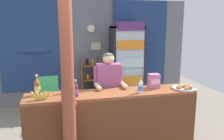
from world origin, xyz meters
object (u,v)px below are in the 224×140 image
at_px(soda_bottle_orange_soda, 65,87).
at_px(soda_bottle_water, 141,86).
at_px(plastic_lawn_chair, 50,93).
at_px(drink_fridge, 127,61).
at_px(pastry_tray, 184,88).
at_px(stall_counter, 114,120).
at_px(shopkeeper, 109,87).
at_px(bottle_shelf_rack, 90,81).
at_px(banana_bunch, 41,95).
at_px(soda_bottle_grape_soda, 76,89).
at_px(snack_box_wafer, 154,81).
at_px(timber_post, 68,89).
at_px(soda_bottle_iced_tea, 37,87).

distance_m(soda_bottle_orange_soda, soda_bottle_water, 1.14).
height_order(plastic_lawn_chair, soda_bottle_orange_soda, soda_bottle_orange_soda).
height_order(drink_fridge, soda_bottle_water, drink_fridge).
bearing_deg(pastry_tray, drink_fridge, 97.59).
relative_size(stall_counter, shopkeeper, 1.67).
height_order(bottle_shelf_rack, banana_bunch, bottle_shelf_rack).
bearing_deg(bottle_shelf_rack, soda_bottle_water, -79.74).
distance_m(soda_bottle_grape_soda, pastry_tray, 1.71).
bearing_deg(drink_fridge, bottle_shelf_rack, 168.79).
bearing_deg(snack_box_wafer, soda_bottle_water, -144.82).
height_order(timber_post, plastic_lawn_chair, timber_post).
relative_size(plastic_lawn_chair, snack_box_wafer, 3.75).
height_order(stall_counter, drink_fridge, drink_fridge).
bearing_deg(pastry_tray, bottle_shelf_rack, 116.52).
xyz_separation_m(soda_bottle_orange_soda, pastry_tray, (1.86, -0.20, -0.07)).
xyz_separation_m(timber_post, soda_bottle_water, (1.09, 0.29, -0.12)).
xyz_separation_m(soda_bottle_orange_soda, banana_bunch, (-0.34, -0.23, -0.03)).
height_order(soda_bottle_water, banana_bunch, soda_bottle_water).
bearing_deg(stall_counter, timber_post, -155.27).
relative_size(drink_fridge, snack_box_wafer, 8.93).
xyz_separation_m(timber_post, soda_bottle_orange_soda, (-0.03, 0.52, -0.13)).
height_order(shopkeeper, soda_bottle_grape_soda, shopkeeper).
distance_m(timber_post, soda_bottle_grape_soda, 0.38).
relative_size(timber_post, soda_bottle_orange_soda, 11.59).
relative_size(stall_counter, plastic_lawn_chair, 3.01).
height_order(soda_bottle_orange_soda, soda_bottle_water, soda_bottle_water).
bearing_deg(shopkeeper, soda_bottle_iced_tea, -166.65).
bearing_deg(soda_bottle_grape_soda, timber_post, -109.48).
xyz_separation_m(timber_post, bottle_shelf_rack, (0.65, 2.68, -0.60)).
xyz_separation_m(bottle_shelf_rack, pastry_tray, (1.18, -2.36, 0.40)).
distance_m(timber_post, banana_bunch, 0.49).
bearing_deg(timber_post, soda_bottle_grape_soda, 70.52).
bearing_deg(bottle_shelf_rack, shopkeeper, -88.47).
distance_m(drink_fridge, soda_bottle_water, 2.26).
bearing_deg(bottle_shelf_rack, banana_bunch, -113.02).
distance_m(plastic_lawn_chair, soda_bottle_iced_tea, 1.84).
height_order(soda_bottle_water, pastry_tray, soda_bottle_water).
bearing_deg(shopkeeper, pastry_tray, -22.57).
bearing_deg(banana_bunch, snack_box_wafer, 6.88).
xyz_separation_m(soda_bottle_grape_soda, banana_bunch, (-0.48, -0.05, -0.04)).
height_order(plastic_lawn_chair, banana_bunch, banana_bunch).
height_order(timber_post, banana_bunch, timber_post).
xyz_separation_m(plastic_lawn_chair, pastry_tray, (2.14, -1.92, 0.53)).
distance_m(timber_post, snack_box_wafer, 1.48).
distance_m(stall_counter, shopkeeper, 0.62).
height_order(snack_box_wafer, pastry_tray, snack_box_wafer).
bearing_deg(soda_bottle_orange_soda, banana_bunch, -145.79).
distance_m(shopkeeper, soda_bottle_water, 0.64).
distance_m(bottle_shelf_rack, soda_bottle_orange_soda, 2.31).
height_order(plastic_lawn_chair, soda_bottle_water, soda_bottle_water).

